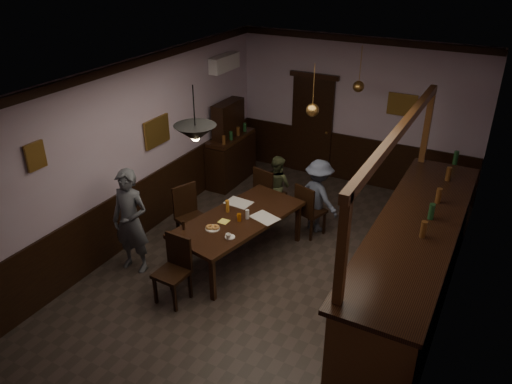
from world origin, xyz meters
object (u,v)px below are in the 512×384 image
Objects in this scene: person_standing at (131,222)px; person_seated_right at (318,196)px; soda_can at (239,217)px; pendant_iron at (195,133)px; chair_side at (189,213)px; coffee_cup at (228,236)px; dining_table at (239,221)px; chair_near at (175,266)px; person_seated_left at (277,185)px; bar_counter at (413,259)px; chair_far_right at (308,208)px; sideboard at (231,150)px; pendant_brass_mid at (312,110)px; pendant_brass_far at (359,87)px; chair_far_left at (267,191)px.

person_standing reaches higher than person_seated_right.
pendant_iron is (-0.23, -0.70, 1.55)m from soda_can.
coffee_cup is (1.14, -0.63, 0.23)m from chair_side.
person_seated_right is at bearing 67.03° from pendant_iron.
soda_can is at bearing -54.61° from dining_table.
chair_near is at bearing -102.72° from dining_table.
person_seated_left reaches higher than soda_can.
dining_table is 0.52× the size of bar_counter.
person_standing reaches higher than soda_can.
pendant_iron reaches higher than chair_near.
chair_far_right is at bearing -33.87° from chair_side.
person_seated_left reaches higher than dining_table.
sideboard is at bearing -9.70° from chair_far_right.
pendant_brass_far is (0.20, 1.63, 0.00)m from pendant_brass_mid.
person_seated_left is at bearing 89.02° from chair_near.
chair_far_right is at bearing 156.27° from bar_counter.
chair_far_left is at bearing 90.01° from chair_near.
coffee_cup is at bearing -59.77° from sideboard.
chair_near is 0.59× the size of person_standing.
chair_far_right is 1.29× the size of pendant_iron.
person_seated_left reaches higher than chair_far_right.
bar_counter reaches higher than dining_table.
chair_far_left is at bearing 161.05° from pendant_brass_mid.
pendant_brass_mid is (2.31, -1.39, 1.61)m from sideboard.
person_seated_left is 2.01m from pendant_brass_mid.
coffee_cup is at bearing -76.98° from soda_can.
person_standing reaches higher than dining_table.
pendant_iron is at bearing 5.75° from person_standing.
coffee_cup is 3.67m from pendant_brass_far.
chair_near is 0.75× the size of person_seated_right.
chair_side reaches higher than chair_near.
chair_side is at bearing -175.37° from bar_counter.
pendant_iron is at bearing -116.47° from pendant_brass_mid.
pendant_brass_far is at bearing 89.23° from coffee_cup.
dining_table is 2.04m from pendant_brass_mid.
chair_side is 1.10m from person_standing.
pendant_iron is (-0.05, -2.39, 1.79)m from person_seated_left.
pendant_brass_far is (1.10, 3.43, -0.06)m from pendant_iron.
chair_far_left is 2.78m from pendant_iron.
pendant_brass_mid is at bearing 123.49° from chair_far_right.
bar_counter is at bearing 13.14° from person_standing.
chair_near is 3.08m from pendant_brass_mid.
chair_far_right reaches higher than coffee_cup.
person_standing is at bearing 166.52° from chair_near.
chair_far_right is 1.77m from pendant_brass_mid.
coffee_cup is 2.61m from bar_counter.
person_standing is (-1.11, -2.33, 0.28)m from chair_far_left.
person_seated_left is at bearing 145.12° from pendant_brass_mid.
chair_far_left is 1.26× the size of pendant_brass_mid.
person_standing is at bearing -161.55° from bar_counter.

